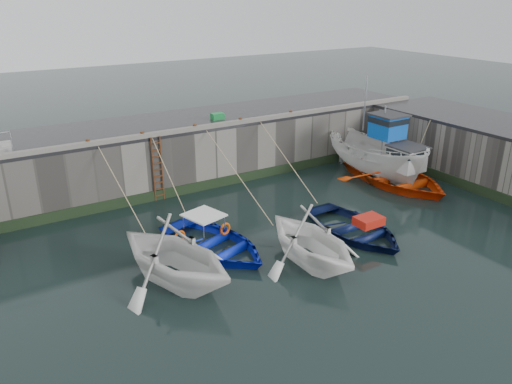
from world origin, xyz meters
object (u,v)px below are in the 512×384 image
boat_near_navy (354,234)px  boat_far_white (377,156)px  ladder (158,169)px  bollard_a (88,142)px  boat_near_white (175,281)px  bollard_e (291,113)px  bollard_c (195,127)px  boat_near_blue (214,250)px  bollard_b (142,135)px  bollard_d (240,120)px  boat_far_orange (396,177)px  fish_crate (217,116)px  boat_near_blacktrim (309,262)px

boat_near_navy → boat_far_white: bearing=38.8°
ladder → bollard_a: size_ratio=11.43×
boat_near_white → bollard_e: bollard_e is taller
boat_near_white → bollard_c: bearing=40.2°
boat_near_blue → bollard_c: bearing=54.4°
ladder → bollard_b: 1.81m
bollard_b → bollard_c: size_ratio=1.00×
boat_near_white → bollard_d: bearing=27.9°
bollard_b → boat_far_orange: bearing=-22.0°
bollard_b → boat_near_blue: bearing=-86.4°
fish_crate → bollard_d: size_ratio=2.36×
boat_far_white → bollard_c: boat_far_white is taller
bollard_a → bollard_d: same height
boat_near_navy → fish_crate: bearing=98.1°
boat_near_blue → bollard_e: size_ratio=18.53×
boat_near_navy → boat_near_blacktrim: bearing=-163.7°
boat_near_navy → bollard_e: bollard_e is taller
boat_far_orange → fish_crate: (-7.33, 6.23, 2.91)m
fish_crate → bollard_b: bearing=-162.8°
bollard_a → bollard_b: size_ratio=1.00×
bollard_a → bollard_c: size_ratio=1.00×
boat_far_orange → ladder: bearing=158.3°
boat_near_blacktrim → fish_crate: 11.05m
boat_far_white → bollard_c: 10.11m
fish_crate → bollard_e: bearing=-18.8°
bollard_a → fish_crate: bearing=10.8°
fish_crate → boat_near_white: bearing=-124.8°
boat_near_white → bollard_e: 13.25m
boat_near_blacktrim → bollard_b: size_ratio=17.20×
boat_far_white → bollard_a: bearing=166.7°
boat_near_white → boat_near_blue: bearing=12.2°
boat_near_blue → fish_crate: bearing=45.3°
bollard_c → boat_near_blue: bearing=-110.1°
boat_far_orange → fish_crate: size_ratio=9.66×
boat_near_navy → boat_far_orange: size_ratio=0.79×
boat_near_blacktrim → bollard_e: size_ratio=17.20×
boat_near_navy → bollard_e: size_ratio=18.02×
boat_near_blue → bollard_b: bollard_b is taller
boat_near_white → boat_near_navy: size_ratio=1.04×
fish_crate → bollard_b: fish_crate is taller
boat_far_orange → fish_crate: boat_far_orange is taller
bollard_a → bollard_d: 7.80m
boat_far_white → bollard_d: boat_far_white is taller
boat_near_white → bollard_a: bollard_a is taller
boat_near_navy → boat_far_orange: bearing=28.6°
ladder → boat_far_orange: size_ratio=0.50×
boat_far_white → bollard_c: size_ratio=24.74×
bollard_a → boat_far_orange: bearing=-18.5°
boat_near_blue → bollard_e: bearing=22.3°
bollard_e → boat_near_blue: bearing=-142.1°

